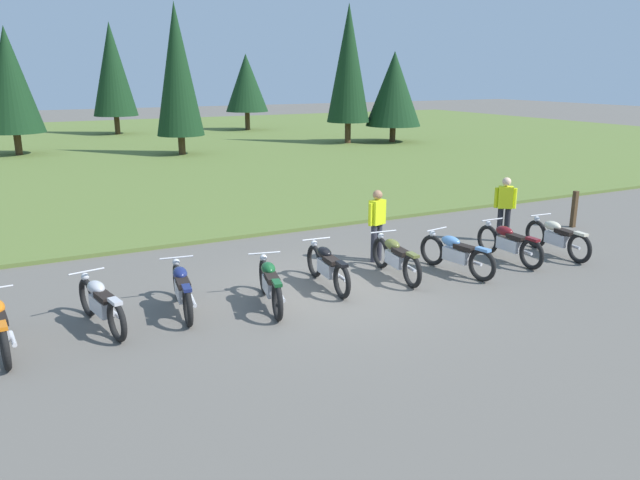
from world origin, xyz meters
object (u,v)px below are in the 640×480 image
at_px(motorcycle_british_green, 270,284).
at_px(motorcycle_cream, 557,237).
at_px(motorcycle_navy, 182,289).
at_px(motorcycle_black, 327,266).
at_px(motorcycle_olive, 396,257).
at_px(rider_near_row_end, 505,205).
at_px(motorcycle_sky_blue, 456,253).
at_px(trail_marker_post, 574,209).
at_px(rider_with_back_turned, 377,221).
at_px(motorcycle_maroon, 509,243).
at_px(motorcycle_silver, 101,303).

distance_m(motorcycle_british_green, motorcycle_cream, 7.37).
distance_m(motorcycle_navy, motorcycle_black, 2.97).
xyz_separation_m(motorcycle_black, motorcycle_olive, (1.58, -0.12, 0.00)).
relative_size(motorcycle_olive, rider_near_row_end, 1.26).
height_order(motorcycle_cream, rider_near_row_end, rider_near_row_end).
xyz_separation_m(motorcycle_sky_blue, trail_marker_post, (5.62, 1.72, 0.08)).
relative_size(motorcycle_olive, motorcycle_cream, 1.00).
bearing_deg(rider_with_back_turned, motorcycle_cream, -20.84).
height_order(motorcycle_olive, motorcycle_sky_blue, same).
xyz_separation_m(motorcycle_maroon, rider_with_back_turned, (-2.72, 1.39, 0.51)).
xyz_separation_m(rider_with_back_turned, trail_marker_post, (6.69, 0.19, -0.43)).
height_order(motorcycle_silver, rider_near_row_end, rider_near_row_end).
xyz_separation_m(rider_near_row_end, trail_marker_post, (2.85, 0.23, -0.43)).
bearing_deg(rider_with_back_turned, motorcycle_sky_blue, -54.90).
height_order(motorcycle_silver, motorcycle_british_green, same).
relative_size(motorcycle_silver, motorcycle_british_green, 1.00).
relative_size(motorcycle_navy, trail_marker_post, 2.03).
relative_size(motorcycle_navy, motorcycle_cream, 1.00).
xyz_separation_m(motorcycle_black, motorcycle_maroon, (4.56, -0.35, 0.00)).
relative_size(motorcycle_navy, rider_near_row_end, 1.25).
xyz_separation_m(motorcycle_olive, motorcycle_sky_blue, (1.33, -0.35, 0.00)).
bearing_deg(motorcycle_cream, motorcycle_maroon, 173.30).
relative_size(motorcycle_silver, motorcycle_sky_blue, 1.00).
bearing_deg(motorcycle_olive, motorcycle_british_green, -173.77).
bearing_deg(motorcycle_maroon, rider_with_back_turned, 152.83).
bearing_deg(motorcycle_cream, motorcycle_olive, 174.94).
xyz_separation_m(motorcycle_silver, motorcycle_olive, (5.97, -0.05, 0.00)).
bearing_deg(motorcycle_sky_blue, motorcycle_maroon, 4.46).
bearing_deg(rider_with_back_turned, motorcycle_navy, -168.00).
bearing_deg(motorcycle_navy, motorcycle_olive, -1.86).
distance_m(motorcycle_maroon, rider_near_row_end, 1.83).
xyz_separation_m(motorcycle_british_green, rider_with_back_turned, (3.28, 1.50, 0.51)).
height_order(motorcycle_british_green, motorcycle_black, same).
height_order(motorcycle_silver, motorcycle_black, same).
xyz_separation_m(motorcycle_black, rider_near_row_end, (5.68, 1.01, 0.51)).
height_order(motorcycle_olive, rider_with_back_turned, rider_with_back_turned).
bearing_deg(motorcycle_british_green, motorcycle_olive, 6.23).
distance_m(motorcycle_british_green, rider_with_back_turned, 3.64).
xyz_separation_m(motorcycle_navy, rider_with_back_turned, (4.81, 1.02, 0.51)).
height_order(motorcycle_british_green, rider_near_row_end, rider_near_row_end).
xyz_separation_m(motorcycle_cream, rider_with_back_turned, (-4.09, 1.56, 0.51)).
xyz_separation_m(motorcycle_silver, motorcycle_navy, (1.42, 0.10, 0.00)).
height_order(motorcycle_navy, motorcycle_british_green, same).
relative_size(motorcycle_british_green, rider_near_row_end, 1.24).
relative_size(motorcycle_navy, motorcycle_sky_blue, 1.00).
bearing_deg(motorcycle_black, motorcycle_cream, -4.91).
xyz_separation_m(motorcycle_navy, motorcycle_british_green, (1.53, -0.48, 0.00)).
height_order(motorcycle_navy, rider_with_back_turned, rider_with_back_turned).
xyz_separation_m(motorcycle_silver, trail_marker_post, (12.92, 1.31, 0.08)).
distance_m(motorcycle_cream, trail_marker_post, 3.14).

